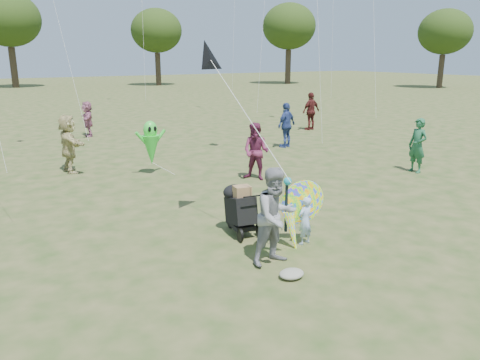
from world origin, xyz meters
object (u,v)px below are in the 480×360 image
object	(u,v)px
jogging_stroller	(240,206)
crowd_f	(418,146)
adult_man	(276,216)
butterfly_kite	(289,213)
crowd_j	(88,119)
child_girl	(305,221)
crowd_d	(69,144)
crowd_e	(256,152)
crowd_c	(286,125)
alien_kite	(151,145)
crowd_h	(311,111)

from	to	relation	value
jogging_stroller	crowd_f	bearing A→B (deg)	22.03
jogging_stroller	adult_man	bearing A→B (deg)	-87.43
adult_man	butterfly_kite	distance (m)	0.86
crowd_j	jogging_stroller	size ratio (longest dim) A/B	1.50
child_girl	crowd_d	world-z (taller)	crowd_d
jogging_stroller	crowd_e	bearing A→B (deg)	62.22
crowd_d	crowd_f	bearing A→B (deg)	-125.87
crowd_c	crowd_j	world-z (taller)	crowd_c
crowd_d	crowd_j	size ratio (longest dim) A/B	1.15
crowd_f	adult_man	bearing A→B (deg)	-66.39
crowd_e	crowd_j	xyz separation A→B (m)	(-2.26, 10.84, -0.06)
jogging_stroller	alien_kite	bearing A→B (deg)	97.14
butterfly_kite	crowd_c	bearing A→B (deg)	52.69
crowd_j	butterfly_kite	xyz separation A→B (m)	(-0.13, -15.54, -0.12)
crowd_d	crowd_e	distance (m)	6.14
adult_man	butterfly_kite	size ratio (longest dim) A/B	1.05
crowd_d	butterfly_kite	distance (m)	9.01
adult_man	alien_kite	bearing A→B (deg)	83.17
butterfly_kite	crowd_d	bearing A→B (deg)	104.46
child_girl	adult_man	xyz separation A→B (m)	(-1.04, -0.41, 0.41)
child_girl	adult_man	world-z (taller)	adult_man
crowd_e	alien_kite	xyz separation A→B (m)	(-2.49, 2.28, 0.09)
adult_man	crowd_h	size ratio (longest dim) A/B	0.95
crowd_f	butterfly_kite	bearing A→B (deg)	-67.87
crowd_j	crowd_e	bearing A→B (deg)	23.22
jogging_stroller	crowd_h	bearing A→B (deg)	54.42
child_girl	crowd_c	xyz separation A→B (m)	(6.03, 8.47, 0.43)
crowd_c	crowd_e	xyz separation A→B (m)	(-4.01, -3.69, -0.05)
child_girl	jogging_stroller	xyz separation A→B (m)	(-0.82, 1.18, 0.11)
adult_man	jogging_stroller	xyz separation A→B (m)	(0.22, 1.59, -0.30)
crowd_h	alien_kite	world-z (taller)	crowd_h
child_girl	crowd_h	world-z (taller)	crowd_h
crowd_c	alien_kite	world-z (taller)	crowd_c
jogging_stroller	butterfly_kite	size ratio (longest dim) A/B	0.63
crowd_c	crowd_h	size ratio (longest dim) A/B	0.97
adult_man	crowd_h	bearing A→B (deg)	44.94
crowd_d	crowd_j	world-z (taller)	crowd_d
child_girl	crowd_j	distance (m)	15.62
child_girl	crowd_e	size ratio (longest dim) A/B	0.57
crowd_d	crowd_j	distance (m)	7.23
crowd_e	butterfly_kite	size ratio (longest dim) A/B	1.01
child_girl	crowd_e	bearing A→B (deg)	-122.09
alien_kite	butterfly_kite	bearing A→B (deg)	-89.18
crowd_h	crowd_j	size ratio (longest dim) A/B	1.16
crowd_j	jogging_stroller	xyz separation A→B (m)	(-0.58, -14.43, -0.21)
crowd_f	crowd_h	world-z (taller)	crowd_h
crowd_j	adult_man	bearing A→B (deg)	8.55
crowd_f	crowd_e	bearing A→B (deg)	-109.93
crowd_d	alien_kite	world-z (taller)	crowd_d
child_girl	crowd_c	size ratio (longest dim) A/B	0.54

